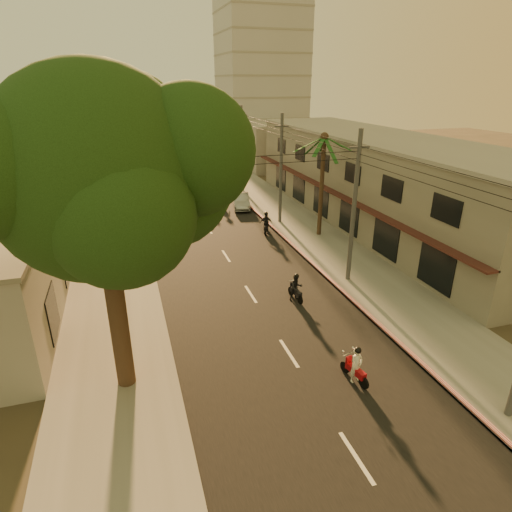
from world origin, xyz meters
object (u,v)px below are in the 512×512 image
at_px(broadleaf_tree, 110,174).
at_px(palm_tree, 324,143).
at_px(scooter_mid_a, 296,288).
at_px(scooter_far_a, 209,198).
at_px(parked_car, 241,201).
at_px(scooter_far_b, 220,198).
at_px(scooter_red, 356,366).
at_px(scooter_mid_b, 266,224).

height_order(broadleaf_tree, palm_tree, broadleaf_tree).
height_order(scooter_mid_a, scooter_far_a, scooter_far_a).
relative_size(palm_tree, parked_car, 1.87).
xyz_separation_m(scooter_far_a, scooter_far_b, (1.08, -0.30, -0.01)).
relative_size(scooter_far_a, parked_car, 0.42).
bearing_deg(scooter_mid_a, broadleaf_tree, -158.34).
bearing_deg(scooter_mid_a, scooter_red, -98.03).
xyz_separation_m(palm_tree, parked_car, (-3.76, 9.43, -6.46)).
bearing_deg(scooter_far_a, broadleaf_tree, -93.67).
distance_m(broadleaf_tree, scooter_far_b, 27.29).
distance_m(broadleaf_tree, scooter_red, 11.80).
relative_size(scooter_mid_a, parked_car, 0.37).
xyz_separation_m(palm_tree, scooter_far_b, (-5.48, 10.70, -6.33)).
bearing_deg(scooter_far_a, parked_car, -14.89).
xyz_separation_m(scooter_mid_b, scooter_far_a, (-2.76, 9.22, 0.02)).
distance_m(scooter_red, parked_car, 26.09).
xyz_separation_m(broadleaf_tree, palm_tree, (14.61, 13.86, -1.33)).
bearing_deg(scooter_red, scooter_far_a, 79.24).
distance_m(scooter_mid_a, scooter_far_b, 20.07).
relative_size(scooter_red, scooter_far_b, 0.93).
distance_m(scooter_red, scooter_far_a, 27.55).
bearing_deg(scooter_mid_a, parked_car, 78.58).
xyz_separation_m(scooter_mid_a, scooter_far_b, (0.30, 20.07, 0.09)).
height_order(broadleaf_tree, parked_car, broadleaf_tree).
relative_size(scooter_mid_a, scooter_far_a, 0.89).
xyz_separation_m(scooter_far_b, parked_car, (1.72, -1.26, -0.13)).
relative_size(broadleaf_tree, palm_tree, 1.48).
bearing_deg(broadleaf_tree, parked_car, 65.01).
bearing_deg(scooter_far_b, parked_car, -19.19).
relative_size(scooter_mid_b, scooter_far_b, 1.00).
bearing_deg(broadleaf_tree, scooter_far_a, 72.04).
bearing_deg(scooter_mid_b, scooter_mid_a, -77.28).
bearing_deg(scooter_red, scooter_far_b, 76.98).
distance_m(scooter_mid_a, scooter_mid_b, 11.32).
bearing_deg(scooter_far_b, broadleaf_tree, -93.31).
xyz_separation_m(scooter_red, parked_car, (2.37, 25.98, -0.03)).
bearing_deg(scooter_red, parked_car, 73.13).
distance_m(scooter_far_a, scooter_far_b, 1.12).
distance_m(broadleaf_tree, parked_car, 26.85).
height_order(scooter_far_a, scooter_far_b, scooter_far_a).
bearing_deg(parked_car, scooter_mid_a, -85.06).
xyz_separation_m(scooter_mid_a, scooter_mid_b, (1.99, 11.15, 0.09)).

